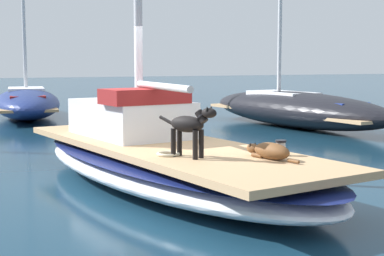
{
  "coord_description": "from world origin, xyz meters",
  "views": [
    {
      "loc": [
        -3.15,
        -8.39,
        1.94
      ],
      "look_at": [
        0.0,
        -1.0,
        1.01
      ],
      "focal_mm": 54.57,
      "sensor_mm": 36.0,
      "label": 1
    }
  ],
  "objects_px": {
    "sailboat_main": "(167,164)",
    "coiled_rope": "(168,154)",
    "moored_boat_starboard_side": "(295,108)",
    "dog_brown": "(270,151)",
    "dog_black": "(190,126)",
    "moored_boat_far_astern": "(27,102)",
    "deck_winch": "(281,148)"
  },
  "relations": [
    {
      "from": "sailboat_main",
      "to": "coiled_rope",
      "type": "bearing_deg",
      "value": -109.48
    },
    {
      "from": "sailboat_main",
      "to": "moored_boat_starboard_side",
      "type": "relative_size",
      "value": 0.98
    },
    {
      "from": "dog_brown",
      "to": "coiled_rope",
      "type": "xyz_separation_m",
      "value": [
        -1.12,
        0.78,
        -0.08
      ]
    },
    {
      "from": "coiled_rope",
      "to": "moored_boat_starboard_side",
      "type": "distance_m",
      "value": 9.85
    },
    {
      "from": "sailboat_main",
      "to": "dog_black",
      "type": "height_order",
      "value": "dog_black"
    },
    {
      "from": "coiled_rope",
      "to": "moored_boat_far_astern",
      "type": "height_order",
      "value": "moored_boat_far_astern"
    },
    {
      "from": "deck_winch",
      "to": "moored_boat_far_astern",
      "type": "height_order",
      "value": "moored_boat_far_astern"
    },
    {
      "from": "dog_brown",
      "to": "moored_boat_starboard_side",
      "type": "xyz_separation_m",
      "value": [
        5.59,
        7.99,
        -0.22
      ]
    },
    {
      "from": "coiled_rope",
      "to": "moored_boat_far_astern",
      "type": "relative_size",
      "value": 0.05
    },
    {
      "from": "deck_winch",
      "to": "coiled_rope",
      "type": "bearing_deg",
      "value": 157.22
    },
    {
      "from": "dog_black",
      "to": "coiled_rope",
      "type": "distance_m",
      "value": 0.53
    },
    {
      "from": "deck_winch",
      "to": "moored_boat_far_astern",
      "type": "distance_m",
      "value": 13.73
    },
    {
      "from": "moored_boat_far_astern",
      "to": "deck_winch",
      "type": "bearing_deg",
      "value": -83.32
    },
    {
      "from": "sailboat_main",
      "to": "moored_boat_starboard_side",
      "type": "xyz_separation_m",
      "value": [
        6.33,
        6.13,
        0.21
      ]
    },
    {
      "from": "coiled_rope",
      "to": "moored_boat_starboard_side",
      "type": "relative_size",
      "value": 0.04
    },
    {
      "from": "sailboat_main",
      "to": "dog_black",
      "type": "distance_m",
      "value": 1.57
    },
    {
      "from": "dog_brown",
      "to": "moored_boat_far_astern",
      "type": "relative_size",
      "value": 0.15
    },
    {
      "from": "dog_black",
      "to": "moored_boat_far_astern",
      "type": "height_order",
      "value": "moored_boat_far_astern"
    },
    {
      "from": "sailboat_main",
      "to": "dog_brown",
      "type": "height_order",
      "value": "dog_brown"
    },
    {
      "from": "dog_brown",
      "to": "moored_boat_far_astern",
      "type": "xyz_separation_m",
      "value": [
        -1.31,
        13.82,
        -0.23
      ]
    },
    {
      "from": "coiled_rope",
      "to": "moored_boat_starboard_side",
      "type": "height_order",
      "value": "moored_boat_starboard_side"
    },
    {
      "from": "deck_winch",
      "to": "moored_boat_starboard_side",
      "type": "distance_m",
      "value": 9.44
    },
    {
      "from": "deck_winch",
      "to": "coiled_rope",
      "type": "relative_size",
      "value": 0.65
    },
    {
      "from": "dog_brown",
      "to": "deck_winch",
      "type": "bearing_deg",
      "value": 33.9
    },
    {
      "from": "dog_black",
      "to": "moored_boat_far_astern",
      "type": "xyz_separation_m",
      "value": [
        -0.39,
        13.33,
        -0.55
      ]
    },
    {
      "from": "dog_black",
      "to": "dog_brown",
      "type": "bearing_deg",
      "value": -28.32
    },
    {
      "from": "dog_black",
      "to": "sailboat_main",
      "type": "bearing_deg",
      "value": 82.3
    },
    {
      "from": "dog_black",
      "to": "moored_boat_starboard_side",
      "type": "xyz_separation_m",
      "value": [
        6.52,
        7.5,
        -0.53
      ]
    },
    {
      "from": "sailboat_main",
      "to": "moored_boat_far_astern",
      "type": "xyz_separation_m",
      "value": [
        -0.57,
        11.96,
        0.2
      ]
    },
    {
      "from": "dog_black",
      "to": "coiled_rope",
      "type": "height_order",
      "value": "dog_black"
    },
    {
      "from": "deck_winch",
      "to": "sailboat_main",
      "type": "bearing_deg",
      "value": 121.59
    },
    {
      "from": "sailboat_main",
      "to": "dog_brown",
      "type": "bearing_deg",
      "value": -68.34
    }
  ]
}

